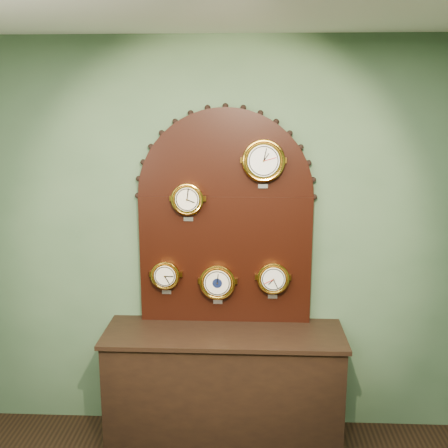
{
  "coord_description": "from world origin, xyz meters",
  "views": [
    {
      "loc": [
        0.16,
        -1.25,
        2.36
      ],
      "look_at": [
        0.0,
        2.25,
        1.58
      ],
      "focal_mm": 43.99,
      "sensor_mm": 36.0,
      "label": 1
    }
  ],
  "objects_px": {
    "shop_counter": "(224,389)",
    "tide_clock": "(273,278)",
    "arabic_clock": "(263,160)",
    "display_board": "(225,211)",
    "hygrometer": "(166,275)",
    "roman_clock": "(188,199)",
    "barometer": "(218,282)"
  },
  "relations": [
    {
      "from": "shop_counter",
      "to": "tide_clock",
      "type": "distance_m",
      "value": 0.85
    },
    {
      "from": "shop_counter",
      "to": "display_board",
      "type": "bearing_deg",
      "value": 90.0
    },
    {
      "from": "shop_counter",
      "to": "hygrometer",
      "type": "relative_size",
      "value": 6.33
    },
    {
      "from": "hygrometer",
      "to": "barometer",
      "type": "height_order",
      "value": "hygrometer"
    },
    {
      "from": "shop_counter",
      "to": "tide_clock",
      "type": "bearing_deg",
      "value": 24.62
    },
    {
      "from": "display_board",
      "to": "hygrometer",
      "type": "height_order",
      "value": "display_board"
    },
    {
      "from": "tide_clock",
      "to": "display_board",
      "type": "bearing_deg",
      "value": 168.77
    },
    {
      "from": "display_board",
      "to": "tide_clock",
      "type": "distance_m",
      "value": 0.57
    },
    {
      "from": "arabic_clock",
      "to": "barometer",
      "type": "relative_size",
      "value": 1.11
    },
    {
      "from": "hygrometer",
      "to": "roman_clock",
      "type": "bearing_deg",
      "value": -0.16
    },
    {
      "from": "shop_counter",
      "to": "arabic_clock",
      "type": "distance_m",
      "value": 1.61
    },
    {
      "from": "display_board",
      "to": "hygrometer",
      "type": "xyz_separation_m",
      "value": [
        -0.42,
        -0.07,
        -0.44
      ]
    },
    {
      "from": "display_board",
      "to": "shop_counter",
      "type": "bearing_deg",
      "value": -90.0
    },
    {
      "from": "arabic_clock",
      "to": "hygrometer",
      "type": "relative_size",
      "value": 1.31
    },
    {
      "from": "shop_counter",
      "to": "display_board",
      "type": "relative_size",
      "value": 1.05
    },
    {
      "from": "barometer",
      "to": "roman_clock",
      "type": "bearing_deg",
      "value": 179.76
    },
    {
      "from": "shop_counter",
      "to": "hygrometer",
      "type": "height_order",
      "value": "hygrometer"
    },
    {
      "from": "shop_counter",
      "to": "tide_clock",
      "type": "xyz_separation_m",
      "value": [
        0.34,
        0.15,
        0.77
      ]
    },
    {
      "from": "shop_counter",
      "to": "tide_clock",
      "type": "relative_size",
      "value": 5.85
    },
    {
      "from": "display_board",
      "to": "roman_clock",
      "type": "bearing_deg",
      "value": -165.3
    },
    {
      "from": "roman_clock",
      "to": "tide_clock",
      "type": "relative_size",
      "value": 0.99
    },
    {
      "from": "display_board",
      "to": "arabic_clock",
      "type": "distance_m",
      "value": 0.44
    },
    {
      "from": "tide_clock",
      "to": "shop_counter",
      "type": "bearing_deg",
      "value": -155.38
    },
    {
      "from": "shop_counter",
      "to": "barometer",
      "type": "bearing_deg",
      "value": 108.65
    },
    {
      "from": "barometer",
      "to": "hygrometer",
      "type": "bearing_deg",
      "value": 179.79
    },
    {
      "from": "barometer",
      "to": "tide_clock",
      "type": "height_order",
      "value": "tide_clock"
    },
    {
      "from": "display_board",
      "to": "arabic_clock",
      "type": "height_order",
      "value": "display_board"
    },
    {
      "from": "shop_counter",
      "to": "hygrometer",
      "type": "bearing_deg",
      "value": 159.65
    },
    {
      "from": "hygrometer",
      "to": "tide_clock",
      "type": "xyz_separation_m",
      "value": [
        0.75,
        -0.0,
        -0.01
      ]
    },
    {
      "from": "display_board",
      "to": "hygrometer",
      "type": "distance_m",
      "value": 0.61
    },
    {
      "from": "tide_clock",
      "to": "arabic_clock",
      "type": "bearing_deg",
      "value": -178.96
    },
    {
      "from": "display_board",
      "to": "roman_clock",
      "type": "height_order",
      "value": "display_board"
    }
  ]
}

